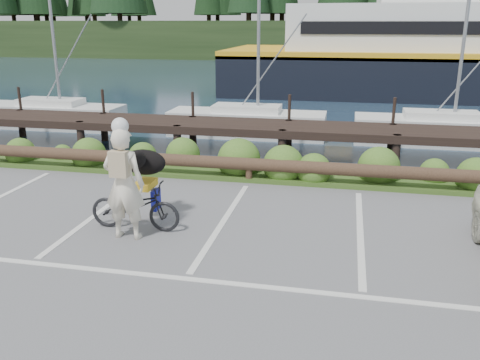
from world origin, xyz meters
name	(u,v)px	position (x,y,z in m)	size (l,w,h in m)	color
ground	(194,267)	(0.00, 0.00, 0.00)	(72.00, 72.00, 0.00)	#5B5B5E
harbor_backdrop	(338,47)	(0.39, 78.47, 0.00)	(170.00, 160.00, 30.00)	#1B2E42
vegetation_strip	(254,172)	(0.00, 5.30, 0.05)	(34.00, 1.60, 0.10)	#3D5B21
log_rail	(249,182)	(0.00, 4.60, 0.00)	(32.00, 0.30, 0.60)	#443021
bicycle	(135,206)	(-1.51, 1.29, 0.45)	(0.60, 1.72, 0.90)	black
cyclist	(124,184)	(-1.51, 0.88, 1.01)	(0.73, 0.48, 2.01)	#F2E7CD
dog	(144,162)	(-1.52, 1.84, 1.15)	(0.86, 0.42, 0.50)	black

